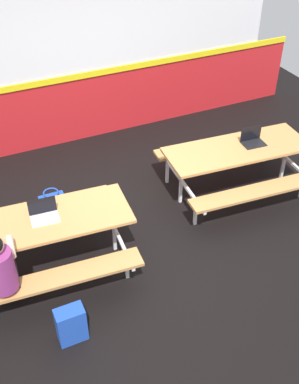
{
  "coord_description": "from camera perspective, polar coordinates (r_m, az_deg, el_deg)",
  "views": [
    {
      "loc": [
        -1.98,
        -4.27,
        4.21
      ],
      "look_at": [
        0.0,
        0.02,
        0.55
      ],
      "focal_mm": 43.24,
      "sensor_mm": 36.0,
      "label": 1
    }
  ],
  "objects": [
    {
      "name": "ground_plane",
      "position": [
        6.32,
        0.08,
        -4.13
      ],
      "size": [
        10.0,
        10.0,
        0.02
      ],
      "primitive_type": "cube",
      "color": "black"
    },
    {
      "name": "accent_backdrop",
      "position": [
        7.75,
        -8.35,
        14.88
      ],
      "size": [
        8.0,
        0.14,
        2.6
      ],
      "color": "red",
      "rests_on": "ground"
    },
    {
      "name": "picnic_table_left",
      "position": [
        5.51,
        -13.03,
        -4.71
      ],
      "size": [
        2.11,
        1.7,
        0.74
      ],
      "color": "tan",
      "rests_on": "ground"
    },
    {
      "name": "picnic_table_right",
      "position": [
        6.7,
        10.67,
        4.23
      ],
      "size": [
        2.11,
        1.7,
        0.74
      ],
      "color": "tan",
      "rests_on": "ground"
    },
    {
      "name": "student_nearer",
      "position": [
        5.02,
        -17.9,
        -8.91
      ],
      "size": [
        0.38,
        0.53,
        1.21
      ],
      "color": "#2D2D38",
      "rests_on": "ground"
    },
    {
      "name": "laptop_silver",
      "position": [
        5.4,
        -12.89,
        -2.7
      ],
      "size": [
        0.34,
        0.25,
        0.22
      ],
      "color": "silver",
      "rests_on": "picnic_table_left"
    },
    {
      "name": "laptop_dark",
      "position": [
        6.74,
        12.6,
        6.26
      ],
      "size": [
        0.34,
        0.25,
        0.22
      ],
      "color": "black",
      "rests_on": "picnic_table_right"
    },
    {
      "name": "backpack_dark",
      "position": [
        5.02,
        -9.66,
        -15.79
      ],
      "size": [
        0.3,
        0.22,
        0.44
      ],
      "color": "#1E47B2",
      "rests_on": "ground"
    },
    {
      "name": "tote_bag_bright",
      "position": [
        6.46,
        -11.82,
        -1.67
      ],
      "size": [
        0.34,
        0.21,
        0.43
      ],
      "color": "#1E47B2",
      "rests_on": "ground"
    }
  ]
}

